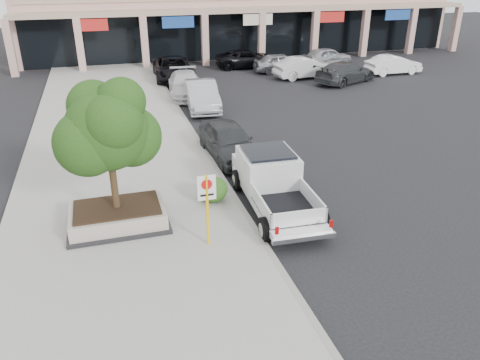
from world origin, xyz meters
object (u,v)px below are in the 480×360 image
planter_tree (112,128)px  lot_car_a (281,63)px  no_parking_sign (207,201)px  curb_car_a (229,141)px  curb_car_c (186,85)px  lot_car_f (393,65)px  pickup_truck (276,186)px  curb_car_b (202,95)px  lot_car_d (247,59)px  lot_car_e (327,56)px  planter (118,216)px  lot_car_c (345,72)px  lot_car_b (305,68)px  curb_car_d (173,69)px

planter_tree → lot_car_a: 25.24m
planter_tree → no_parking_sign: size_ratio=1.74×
curb_car_a → curb_car_c: size_ratio=0.88×
lot_car_a → lot_car_f: lot_car_a is taller
pickup_truck → curb_car_a: bearing=96.2°
curb_car_b → lot_car_d: size_ratio=0.96×
no_parking_sign → lot_car_f: 27.94m
no_parking_sign → lot_car_e: (15.99, 24.46, -0.86)m
planter → lot_car_f: size_ratio=0.72×
curb_car_a → lot_car_d: size_ratio=0.88×
pickup_truck → lot_car_f: (16.65, 18.21, -0.19)m
no_parking_sign → curb_car_b: bearing=78.3°
lot_car_c → lot_car_d: lot_car_c is taller
planter_tree → lot_car_d: (11.75, 23.53, -2.69)m
curb_car_a → curb_car_b: curb_car_b is taller
pickup_truck → lot_car_e: size_ratio=1.29×
curb_car_c → lot_car_e: lot_car_e is taller
lot_car_b → planter: bearing=135.7°
curb_car_c → lot_car_a: curb_car_c is taller
lot_car_c → lot_car_a: bearing=9.3°
curb_car_c → lot_car_b: size_ratio=1.10×
planter → curb_car_d: bearing=75.9°
lot_car_c → lot_car_e: size_ratio=1.15×
lot_car_f → curb_car_d: bearing=78.4°
lot_car_e → planter: bearing=126.2°
curb_car_a → lot_car_a: curb_car_a is taller
curb_car_a → lot_car_b: size_ratio=0.97×
no_parking_sign → curb_car_c: 18.19m
lot_car_b → lot_car_c: bearing=-142.5°
planter → lot_car_a: lot_car_a is taller
planter_tree → lot_car_d: 26.43m
curb_car_b → lot_car_d: curb_car_b is taller
curb_car_c → lot_car_f: (16.81, 2.01, -0.03)m
planter_tree → curb_car_a: 7.41m
planter → pickup_truck: 5.43m
lot_car_d → lot_car_e: size_ratio=1.16×
lot_car_b → lot_car_e: size_ratio=1.05×
lot_car_b → lot_car_d: (-2.98, 4.97, -0.06)m
lot_car_d → lot_car_e: (6.66, -1.18, 0.04)m
curb_car_d → lot_car_d: 7.17m
pickup_truck → lot_car_c: pickup_truck is taller
curb_car_a → curb_car_d: bearing=86.1°
curb_car_c → lot_car_d: (6.63, 7.67, -0.03)m
lot_car_d → planter: bearing=158.2°
curb_car_c → lot_car_a: size_ratio=1.20×
lot_car_b → lot_car_e: 5.28m
lot_car_b → lot_car_f: (7.19, -0.69, -0.06)m
no_parking_sign → lot_car_f: bearing=45.7°
curb_car_b → curb_car_d: 8.12m
lot_car_c → pickup_truck: bearing=120.8°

